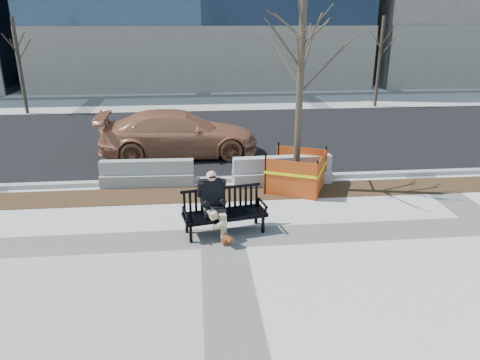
# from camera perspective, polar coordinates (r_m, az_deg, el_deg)

# --- Properties ---
(ground) EXTENTS (120.00, 120.00, 0.00)m
(ground) POSITION_cam_1_polar(r_m,az_deg,el_deg) (9.87, -2.28, -7.33)
(ground) COLOR beige
(ground) RESTS_ON ground
(mulch_strip) EXTENTS (40.00, 1.20, 0.02)m
(mulch_strip) POSITION_cam_1_polar(r_m,az_deg,el_deg) (12.23, -3.02, -1.72)
(mulch_strip) COLOR #47301C
(mulch_strip) RESTS_ON ground
(asphalt_street) EXTENTS (60.00, 10.40, 0.01)m
(asphalt_street) POSITION_cam_1_polar(r_m,az_deg,el_deg) (18.13, -3.97, 5.54)
(asphalt_street) COLOR black
(asphalt_street) RESTS_ON ground
(curb) EXTENTS (60.00, 0.25, 0.12)m
(curb) POSITION_cam_1_polar(r_m,az_deg,el_deg) (13.10, -3.22, 0.04)
(curb) COLOR #9E9B93
(curb) RESTS_ON ground
(bench) EXTENTS (1.96, 1.02, 0.99)m
(bench) POSITION_cam_1_polar(r_m,az_deg,el_deg) (10.10, -1.94, -6.66)
(bench) COLOR black
(bench) RESTS_ON ground
(seated_man) EXTENTS (0.80, 1.12, 1.43)m
(seated_man) POSITION_cam_1_polar(r_m,az_deg,el_deg) (10.09, -3.36, -6.72)
(seated_man) COLOR black
(seated_man) RESTS_ON ground
(tree_fence) EXTENTS (2.92, 2.92, 5.51)m
(tree_fence) POSITION_cam_1_polar(r_m,az_deg,el_deg) (12.67, 7.04, -1.09)
(tree_fence) COLOR #DF491F
(tree_fence) RESTS_ON ground
(sedan) EXTENTS (5.40, 2.34, 1.55)m
(sedan) POSITION_cam_1_polar(r_m,az_deg,el_deg) (15.73, -7.61, 3.12)
(sedan) COLOR #B46E4B
(sedan) RESTS_ON ground
(jersey_barrier_left) EXTENTS (2.64, 0.61, 0.75)m
(jersey_barrier_left) POSITION_cam_1_polar(r_m,az_deg,el_deg) (13.10, -11.58, -0.63)
(jersey_barrier_left) COLOR gray
(jersey_barrier_left) RESTS_ON ground
(jersey_barrier_right) EXTENTS (2.86, 0.69, 0.81)m
(jersey_barrier_right) POSITION_cam_1_polar(r_m,az_deg,el_deg) (13.05, 5.33, -0.39)
(jersey_barrier_right) COLOR #A29F98
(jersey_barrier_right) RESTS_ON ground
(far_tree_left) EXTENTS (2.39, 2.39, 4.89)m
(far_tree_left) POSITION_cam_1_polar(r_m,az_deg,el_deg) (24.94, -25.37, 7.67)
(far_tree_left) COLOR #42382A
(far_tree_left) RESTS_ON ground
(far_tree_right) EXTENTS (2.30, 2.30, 4.95)m
(far_tree_right) POSITION_cam_1_polar(r_m,az_deg,el_deg) (25.44, 16.74, 8.96)
(far_tree_right) COLOR #403629
(far_tree_right) RESTS_ON ground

